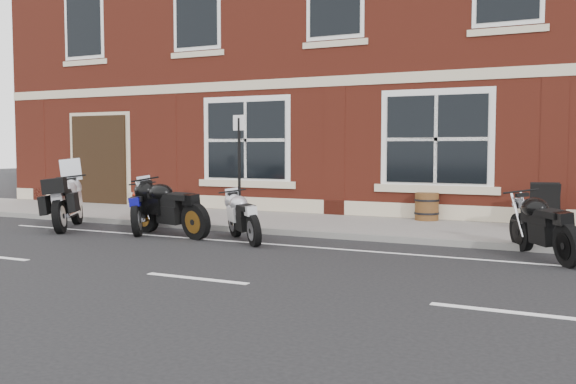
# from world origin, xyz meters

# --- Properties ---
(ground) EXTENTS (80.00, 80.00, 0.00)m
(ground) POSITION_xyz_m (0.00, 0.00, 0.00)
(ground) COLOR black
(ground) RESTS_ON ground
(sidewalk) EXTENTS (30.00, 3.00, 0.12)m
(sidewalk) POSITION_xyz_m (0.00, 3.00, 0.06)
(sidewalk) COLOR slate
(sidewalk) RESTS_ON ground
(kerb) EXTENTS (30.00, 0.16, 0.12)m
(kerb) POSITION_xyz_m (0.00, 1.42, 0.06)
(kerb) COLOR slate
(kerb) RESTS_ON ground
(pub_building) EXTENTS (24.00, 12.00, 12.00)m
(pub_building) POSITION_xyz_m (0.00, 10.50, 6.00)
(pub_building) COLOR maroon
(pub_building) RESTS_ON ground
(moto_touring_silver) EXTENTS (1.37, 2.04, 1.53)m
(moto_touring_silver) POSITION_xyz_m (-5.58, 0.35, 0.62)
(moto_touring_silver) COLOR black
(moto_touring_silver) RESTS_ON ground
(moto_sport_red) EXTENTS (1.16, 1.84, 0.93)m
(moto_sport_red) POSITION_xyz_m (-3.78, 0.61, 0.53)
(moto_sport_red) COLOR black
(moto_sport_red) RESTS_ON ground
(moto_sport_black) EXTENTS (2.28, 0.80, 1.05)m
(moto_sport_black) POSITION_xyz_m (-2.90, 0.34, 0.60)
(moto_sport_black) COLOR black
(moto_sport_black) RESTS_ON ground
(moto_sport_silver) EXTENTS (1.46, 1.43, 0.86)m
(moto_sport_silver) POSITION_xyz_m (-1.16, 0.33, 0.50)
(moto_sport_silver) COLOR black
(moto_sport_silver) RESTS_ON ground
(moto_naked_black) EXTENTS (1.24, 1.92, 0.98)m
(moto_naked_black) POSITION_xyz_m (4.11, 0.79, 0.56)
(moto_naked_black) COLOR black
(moto_naked_black) RESTS_ON ground
(a_board_sign) EXTENTS (0.66, 0.53, 0.96)m
(a_board_sign) POSITION_xyz_m (3.92, 3.63, 0.60)
(a_board_sign) COLOR black
(a_board_sign) RESTS_ON sidewalk
(barrel_planter) EXTENTS (0.56, 0.56, 0.63)m
(barrel_planter) POSITION_xyz_m (1.36, 4.30, 0.43)
(barrel_planter) COLOR #552816
(barrel_planter) RESTS_ON sidewalk
(parking_sign) EXTENTS (0.33, 0.09, 2.37)m
(parking_sign) POSITION_xyz_m (-2.23, 1.97, 1.49)
(parking_sign) COLOR black
(parking_sign) RESTS_ON sidewalk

